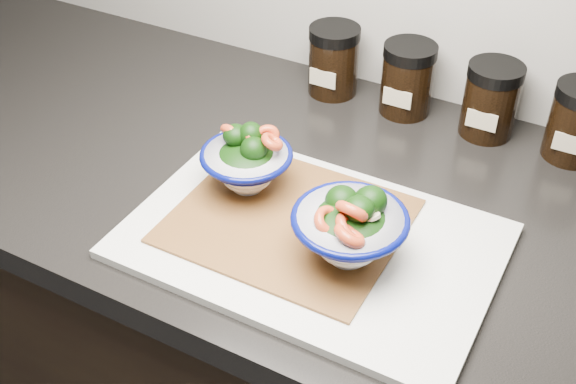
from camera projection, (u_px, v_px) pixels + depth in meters
The scene contains 8 objects.
countertop at pixel (378, 218), 0.97m from camera, with size 3.50×0.60×0.04m, color black.
cutting_board at pixel (311, 241), 0.89m from camera, with size 0.45×0.30×0.01m, color silver.
bamboo_mat at pixel (288, 220), 0.91m from camera, with size 0.28×0.24×0.00m, color brown.
bowl_left at pixel (247, 161), 0.94m from camera, with size 0.12×0.12×0.10m.
bowl_right at pixel (350, 228), 0.83m from camera, with size 0.14×0.14×0.10m.
spice_jar_a at pixel (334, 60), 1.15m from camera, with size 0.08×0.08×0.11m.
spice_jar_b at pixel (407, 79), 1.11m from camera, with size 0.08×0.08×0.11m.
spice_jar_c at pixel (491, 100), 1.06m from camera, with size 0.08×0.08×0.11m.
Camera 1 is at (0.24, 0.74, 1.51)m, focal length 45.00 mm.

